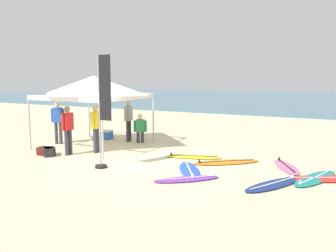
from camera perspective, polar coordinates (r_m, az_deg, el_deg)
ground_plane at (r=11.88m, az=-4.73°, el=-5.38°), size 80.00×80.00×0.00m
sea at (r=42.94m, az=19.18°, el=4.01°), size 80.00×36.00×0.10m
canopy_tent at (r=14.13m, az=-11.79°, el=6.40°), size 3.49×3.49×2.75m
surfboard_purple at (r=9.60m, az=3.05°, el=-8.41°), size 1.67×1.59×0.19m
surfboard_navy at (r=9.51m, az=16.41°, el=-8.91°), size 1.38×2.04×0.19m
surfboard_orange at (r=11.53m, az=9.24°, el=-5.69°), size 2.05×1.83×0.19m
surfboard_yellow at (r=12.14m, az=4.07°, el=-4.91°), size 1.95×1.04×0.19m
surfboard_pink at (r=11.41m, az=18.32°, el=-6.15°), size 1.26×1.86×0.19m
surfboard_blue at (r=10.45m, az=3.42°, el=-7.04°), size 1.51×2.03×0.19m
surfboard_teal at (r=10.42m, az=22.42°, el=-7.71°), size 1.23×2.23×0.19m
surfboard_red at (r=10.53m, az=24.34°, el=-7.66°), size 2.42×1.67×0.19m
person_red at (r=12.87m, az=-15.69°, el=-0.14°), size 0.23×0.55×1.71m
person_grey at (r=15.04m, az=-6.32°, el=1.26°), size 0.26×0.55×1.71m
person_yellow at (r=13.02m, az=-11.44°, el=0.09°), size 0.29×0.54×1.71m
person_blue at (r=15.10m, az=-17.15°, el=0.98°), size 0.50×0.36×1.71m
person_green at (r=14.74m, az=-4.46°, el=-0.16°), size 0.47×0.39×1.20m
banner_flag at (r=10.69m, az=-10.36°, el=1.57°), size 0.60×0.36×3.40m
gear_bag_near_tent at (r=13.08m, az=-18.43°, el=-3.91°), size 0.65×0.65×0.28m
gear_bag_by_pole at (r=13.17m, az=-18.89°, el=-3.84°), size 0.61×0.33×0.28m
cooler_box at (r=15.82m, az=-9.77°, el=-1.37°), size 0.50×0.36×0.39m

